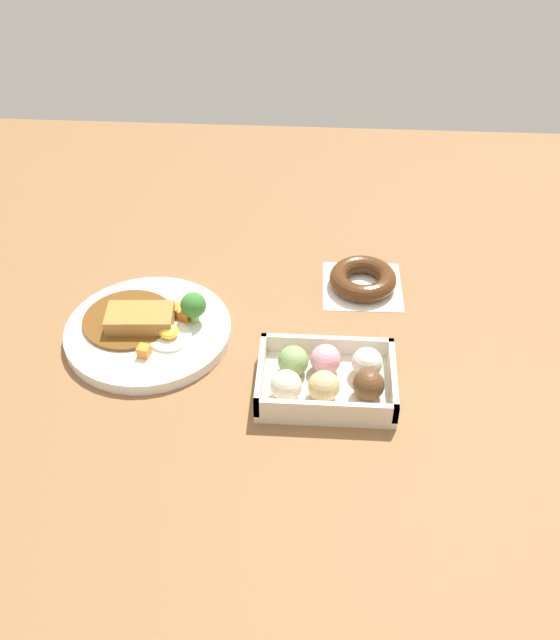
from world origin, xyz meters
TOP-DOWN VIEW (x-y plane):
  - ground_plane at (0.00, 0.00)m, footprint 1.60×1.60m
  - curry_plate at (0.12, -0.06)m, footprint 0.26×0.26m
  - donut_box at (-0.16, 0.04)m, footprint 0.19×0.14m
  - chocolate_ring_donut at (-0.21, -0.21)m, footprint 0.13×0.13m

SIDE VIEW (x-z plane):
  - ground_plane at x=0.00m, z-range 0.00..0.00m
  - curry_plate at x=0.12m, z-range -0.02..0.05m
  - chocolate_ring_donut at x=-0.21m, z-range 0.00..0.03m
  - donut_box at x=-0.16m, z-range 0.00..0.05m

